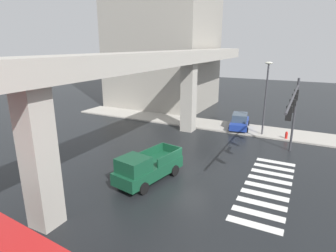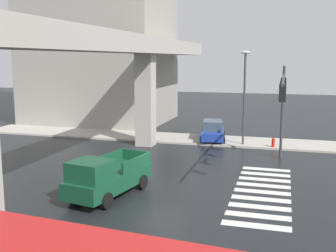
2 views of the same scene
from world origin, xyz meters
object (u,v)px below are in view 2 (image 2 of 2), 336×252
Objects in this scene: sedan_blue at (213,131)px; fire_hydrant at (273,143)px; traffic_signal_mast at (283,94)px; street_lamp_near_corner at (245,87)px; pickup_truck at (106,178)px.

sedan_blue is 5.32× the size of fire_hydrant.
sedan_blue is 10.48m from traffic_signal_mast.
sedan_blue is at bearing 64.84° from street_lamp_near_corner.
traffic_signal_mast is at bearing -49.75° from pickup_truck.
fire_hydrant is (-1.60, -4.84, -0.42)m from sedan_blue.
street_lamp_near_corner reaches higher than traffic_signal_mast.
fire_hydrant is (13.32, -7.47, -0.56)m from pickup_truck.
traffic_signal_mast is 12.81× the size of fire_hydrant.
traffic_signal_mast reaches higher than pickup_truck.
pickup_truck is 15.15m from sedan_blue.
sedan_blue is 0.42× the size of traffic_signal_mast.
traffic_signal_mast is 7.48m from street_lamp_near_corner.
pickup_truck is at bearing 130.25° from traffic_signal_mast.
pickup_truck is at bearing 170.02° from sedan_blue.
fire_hydrant is (6.52, 0.55, -4.24)m from traffic_signal_mast.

